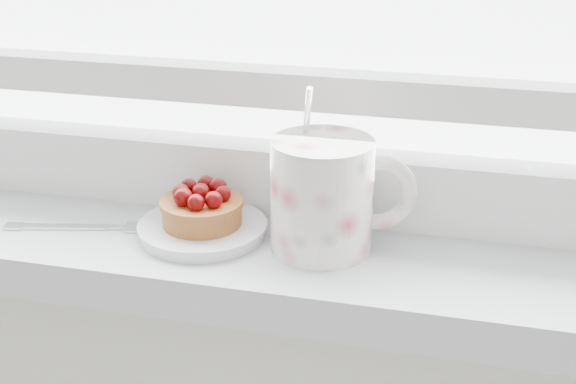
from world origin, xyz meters
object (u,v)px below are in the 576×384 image
(saucer, at_px, (203,229))
(raspberry_tart, at_px, (202,206))
(fork, at_px, (92,227))
(floral_mug, at_px, (326,193))

(saucer, bearing_deg, raspberry_tart, -170.10)
(saucer, relative_size, fork, 0.71)
(raspberry_tart, distance_m, fork, 0.11)
(floral_mug, distance_m, fork, 0.24)
(raspberry_tart, relative_size, fork, 0.46)
(raspberry_tart, distance_m, floral_mug, 0.12)
(raspberry_tart, bearing_deg, floral_mug, 0.93)
(raspberry_tart, relative_size, floral_mug, 0.52)
(floral_mug, bearing_deg, saucer, -179.07)
(raspberry_tart, xyz_separation_m, fork, (-0.11, -0.01, -0.03))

